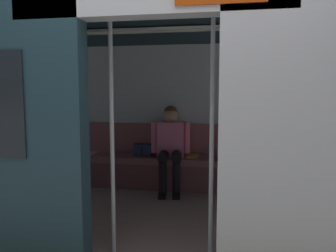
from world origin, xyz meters
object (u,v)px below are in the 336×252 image
Objects in this scene: bench_seat at (187,165)px; person_seated at (170,142)px; handbag at (143,150)px; book at (192,156)px; train_car at (170,84)px; grab_pole_door at (112,134)px; grab_pole_far at (212,136)px.

person_seated is at bearing 13.11° from bench_seat.
book is (-0.72, -0.01, -0.07)m from handbag.
person_seated is at bearing 19.81° from book.
grab_pole_door is at bearing 67.45° from train_car.
book is 0.11× the size of grab_pole_far.
book is at bearing -103.82° from grab_pole_door.
bench_seat is at bearing 176.46° from handbag.
handbag is at bearing -83.19° from grab_pole_door.
handbag is (0.59, -1.12, -0.92)m from train_car.
handbag reaches higher than bench_seat.
train_car is 2.31× the size of bench_seat.
person_seated is at bearing 167.67° from handbag.
bench_seat is 0.40m from person_seated.
person_seated is 0.38m from book.
grab_pole_far reaches higher than bench_seat.
grab_pole_door is at bearing 78.00° from bench_seat.
book is at bearing -80.17° from grab_pole_far.
grab_pole_door is (-0.23, 1.96, 0.48)m from handbag.
person_seated is 5.37× the size of book.
bench_seat is 1.36× the size of grab_pole_far.
person_seated is (0.17, -1.02, -0.78)m from train_car.
person_seated reaches higher than bench_seat.
grab_pole_far is (-1.05, 1.90, 0.48)m from handbag.
train_car reaches higher than handbag.
book is 0.11× the size of grab_pole_door.
grab_pole_far is (-0.63, 1.81, 0.35)m from person_seated.
person_seated is (0.22, 0.05, 0.33)m from bench_seat.
train_car is 1.56m from handbag.
person_seated is 0.58× the size of grab_pole_far.
grab_pole_far reaches higher than book.
train_car is 1.01m from grab_pole_far.
bench_seat is at bearing -93.03° from train_car.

